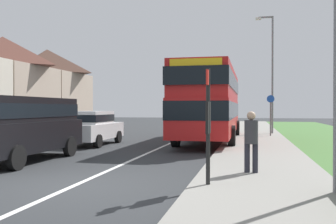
# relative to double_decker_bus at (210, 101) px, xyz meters

# --- Properties ---
(ground_plane) EXTENTS (120.00, 120.00, 0.00)m
(ground_plane) POSITION_rel_double_decker_bus_xyz_m (-1.85, -11.89, -2.14)
(ground_plane) COLOR #2D3033
(lane_marking_centre) EXTENTS (0.14, 60.00, 0.01)m
(lane_marking_centre) POSITION_rel_double_decker_bus_xyz_m (-1.85, -3.89, -2.14)
(lane_marking_centre) COLOR silver
(lane_marking_centre) RESTS_ON ground_plane
(pavement_near_side) EXTENTS (3.20, 68.00, 0.12)m
(pavement_near_side) POSITION_rel_double_decker_bus_xyz_m (2.35, -5.89, -2.08)
(pavement_near_side) COLOR gray
(pavement_near_side) RESTS_ON ground_plane
(double_decker_bus) EXTENTS (2.80, 11.25, 3.70)m
(double_decker_bus) POSITION_rel_double_decker_bus_xyz_m (0.00, 0.00, 0.00)
(double_decker_bus) COLOR red
(double_decker_bus) RESTS_ON ground_plane
(parked_van_black) EXTENTS (2.11, 5.18, 2.10)m
(parked_van_black) POSITION_rel_double_decker_bus_xyz_m (-5.34, -8.73, -0.88)
(parked_van_black) COLOR black
(parked_van_black) RESTS_ON ground_plane
(parked_car_white) EXTENTS (1.89, 4.15, 1.61)m
(parked_car_white) POSITION_rel_double_decker_bus_xyz_m (-5.34, -3.06, -1.26)
(parked_car_white) COLOR silver
(parked_car_white) RESTS_ON ground_plane
(pedestrian_at_stop) EXTENTS (0.34, 0.34, 1.67)m
(pedestrian_at_stop) POSITION_rel_double_decker_bus_xyz_m (2.06, -9.97, -1.17)
(pedestrian_at_stop) COLOR #23232D
(pedestrian_at_stop) RESTS_ON ground_plane
(bus_stop_sign) EXTENTS (0.09, 0.52, 2.60)m
(bus_stop_sign) POSITION_rel_double_decker_bus_xyz_m (1.15, -11.67, -0.60)
(bus_stop_sign) COLOR black
(bus_stop_sign) RESTS_ON ground_plane
(cycle_route_sign) EXTENTS (0.44, 0.08, 2.52)m
(cycle_route_sign) POSITION_rel_double_decker_bus_xyz_m (3.21, 3.23, -0.72)
(cycle_route_sign) COLOR slate
(cycle_route_sign) RESTS_ON ground_plane
(street_lamp_mid) EXTENTS (1.14, 0.20, 7.71)m
(street_lamp_mid) POSITION_rel_double_decker_bus_xyz_m (3.35, 5.54, 2.26)
(street_lamp_mid) COLOR slate
(street_lamp_mid) RESTS_ON ground_plane
(house_terrace_far_side) EXTENTS (6.58, 19.85, 7.41)m
(house_terrace_far_side) POSITION_rel_double_decker_bus_xyz_m (-17.10, 6.53, 1.56)
(house_terrace_far_side) COLOR beige
(house_terrace_far_side) RESTS_ON ground_plane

